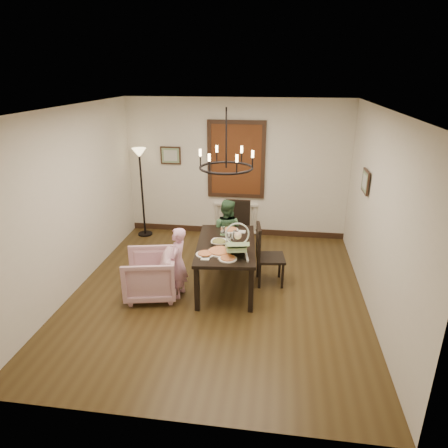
% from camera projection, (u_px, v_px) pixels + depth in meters
% --- Properties ---
extents(room_shell, '(4.51, 5.00, 2.81)m').
position_uv_depth(room_shell, '(221.00, 201.00, 6.12)').
color(room_shell, '#453317').
rests_on(room_shell, ground).
extents(dining_table, '(1.04, 1.66, 0.74)m').
position_uv_depth(dining_table, '(226.00, 248.00, 6.26)').
color(dining_table, black).
rests_on(dining_table, room_shell).
extents(chair_far, '(0.47, 0.47, 1.04)m').
position_uv_depth(chair_far, '(236.00, 229.00, 7.39)').
color(chair_far, black).
rests_on(chair_far, room_shell).
extents(chair_right, '(0.50, 0.50, 1.01)m').
position_uv_depth(chair_right, '(271.00, 255.00, 6.41)').
color(chair_right, black).
rests_on(chair_right, room_shell).
extents(armchair, '(0.93, 0.91, 0.71)m').
position_uv_depth(armchair, '(150.00, 275.00, 6.09)').
color(armchair, '#D19FA7').
rests_on(armchair, room_shell).
extents(elderly_woman, '(0.24, 0.35, 0.93)m').
position_uv_depth(elderly_woman, '(178.00, 269.00, 6.04)').
color(elderly_woman, '#EAA5C4').
rests_on(elderly_woman, room_shell).
extents(seated_man, '(0.56, 0.48, 1.00)m').
position_uv_depth(seated_man, '(227.00, 237.00, 7.08)').
color(seated_man, '#385E3C').
rests_on(seated_man, room_shell).
extents(baby_bouncer, '(0.47, 0.57, 0.33)m').
position_uv_depth(baby_bouncer, '(237.00, 244.00, 5.79)').
color(baby_bouncer, '#BEE9A0').
rests_on(baby_bouncer, dining_table).
extents(salad_bowl, '(0.30, 0.30, 0.07)m').
position_uv_depth(salad_bowl, '(219.00, 242.00, 6.19)').
color(salad_bowl, white).
rests_on(salad_bowl, dining_table).
extents(pizza_platter, '(0.36, 0.36, 0.04)m').
position_uv_depth(pizza_platter, '(220.00, 251.00, 5.91)').
color(pizza_platter, tan).
rests_on(pizza_platter, dining_table).
extents(drinking_glass, '(0.07, 0.07, 0.14)m').
position_uv_depth(drinking_glass, '(229.00, 242.00, 6.12)').
color(drinking_glass, silver).
rests_on(drinking_glass, dining_table).
extents(window_blinds, '(1.00, 0.03, 1.40)m').
position_uv_depth(window_blinds, '(236.00, 160.00, 7.98)').
color(window_blinds, '#552111').
rests_on(window_blinds, room_shell).
extents(radiator, '(0.92, 0.12, 0.62)m').
position_uv_depth(radiator, '(236.00, 218.00, 8.45)').
color(radiator, silver).
rests_on(radiator, room_shell).
extents(picture_back, '(0.42, 0.03, 0.36)m').
position_uv_depth(picture_back, '(171.00, 155.00, 8.15)').
color(picture_back, black).
rests_on(picture_back, room_shell).
extents(picture_right, '(0.03, 0.42, 0.36)m').
position_uv_depth(picture_right, '(366.00, 181.00, 6.23)').
color(picture_right, black).
rests_on(picture_right, room_shell).
extents(floor_lamp, '(0.30, 0.30, 1.80)m').
position_uv_depth(floor_lamp, '(142.00, 194.00, 8.19)').
color(floor_lamp, black).
rests_on(floor_lamp, room_shell).
extents(chandelier, '(0.80, 0.80, 0.04)m').
position_uv_depth(chandelier, '(226.00, 168.00, 5.80)').
color(chandelier, black).
rests_on(chandelier, room_shell).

